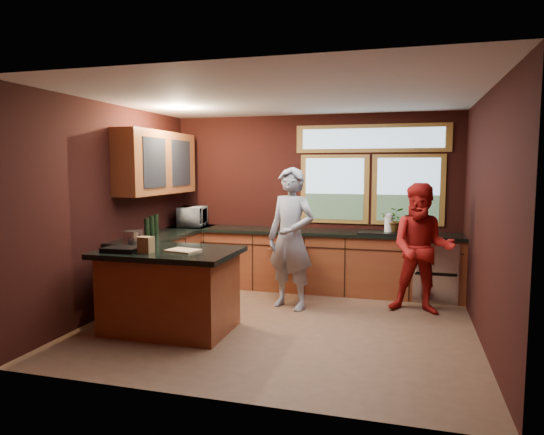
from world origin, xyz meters
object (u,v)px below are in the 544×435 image
at_px(island, 170,290).
at_px(person_grey, 291,238).
at_px(person_red, 422,249).
at_px(stock_pot, 133,238).
at_px(cutting_board, 183,250).

xyz_separation_m(island, person_grey, (1.14, 1.25, 0.46)).
xyz_separation_m(person_grey, person_red, (1.68, 0.23, -0.10)).
bearing_deg(person_grey, person_red, 27.32).
xyz_separation_m(island, stock_pot, (-0.55, 0.15, 0.56)).
distance_m(person_red, cutting_board, 3.04).
height_order(person_red, cutting_board, person_red).
distance_m(cutting_board, stock_pot, 0.78).
bearing_deg(stock_pot, person_red, 21.66).
distance_m(island, stock_pot, 0.80).
xyz_separation_m(person_grey, stock_pot, (-1.69, -1.10, 0.09)).
relative_size(person_red, cutting_board, 4.82).
bearing_deg(person_grey, cutting_board, -106.36).
height_order(person_grey, cutting_board, person_grey).
height_order(person_red, stock_pot, person_red).
bearing_deg(person_red, stock_pot, -153.34).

